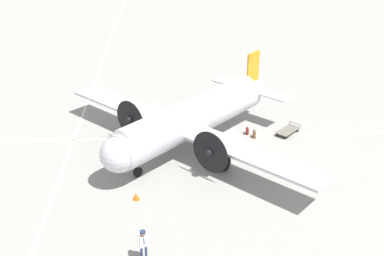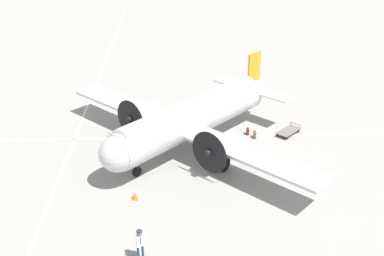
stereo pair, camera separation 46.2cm
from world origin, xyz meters
name	(u,v)px [view 1 (the left image)]	position (x,y,z in m)	size (l,w,h in m)	color
ground_plane	(192,148)	(0.00, 0.00, 0.00)	(300.00, 300.00, 0.00)	gray
apron_line_eastwest	(70,151)	(0.00, -9.14, 0.00)	(120.00, 0.16, 0.01)	silver
apron_line_northsouth	(191,137)	(-1.74, 0.00, 0.00)	(0.16, 120.00, 0.01)	silver
airliner_main	(188,119)	(0.30, -0.30, 2.49)	(17.86, 17.92, 5.70)	silver
crew_foreground	(143,242)	(12.22, -3.15, 1.15)	(0.41, 0.57, 1.84)	navy
suitcase_near_door	(254,134)	(-1.42, 4.97, 0.28)	(0.50, 0.15, 0.59)	brown
suitcase_upright_spare	(247,131)	(-2.00, 4.50, 0.27)	(0.44, 0.17, 0.57)	maroon
baggage_cart	(288,130)	(-1.96, 7.76, 0.28)	(2.29, 2.28, 0.56)	#6B665B
traffic_cone	(136,196)	(6.67, -3.85, 0.25)	(0.40, 0.40, 0.53)	orange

